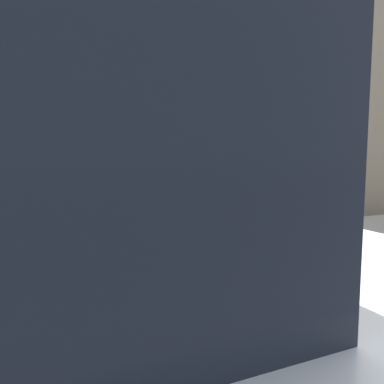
% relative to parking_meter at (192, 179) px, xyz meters
% --- Properties ---
extents(ground_plane, '(60.00, 60.00, 0.00)m').
position_rel_parking_meter_xyz_m(ground_plane, '(0.54, -0.95, -1.24)').
color(ground_plane, '#47474C').
extents(sidewalk, '(24.00, 2.80, 0.13)m').
position_rel_parking_meter_xyz_m(sidewalk, '(0.54, 1.25, -1.17)').
color(sidewalk, '#BCB7AD').
rests_on(sidewalk, ground_plane).
extents(building_facade, '(24.00, 0.30, 5.76)m').
position_rel_parking_meter_xyz_m(building_facade, '(0.54, 3.34, 1.64)').
color(building_facade, tan).
rests_on(building_facade, ground_plane).
extents(parking_meter, '(0.21, 0.13, 1.54)m').
position_rel_parking_meter_xyz_m(parking_meter, '(0.00, 0.00, 0.00)').
color(parking_meter, '#2D2D30').
rests_on(parking_meter, sidewalk).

